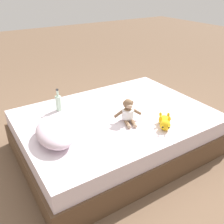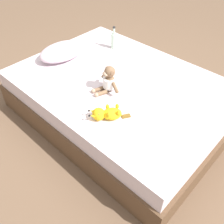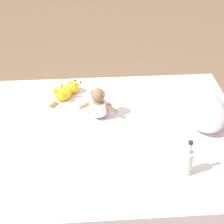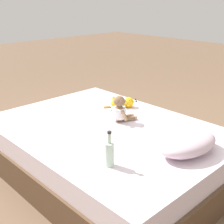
{
  "view_description": "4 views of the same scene",
  "coord_description": "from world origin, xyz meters",
  "px_view_note": "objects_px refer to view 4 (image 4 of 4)",
  "views": [
    {
      "loc": [
        -1.9,
        1.26,
        1.68
      ],
      "look_at": [
        -0.08,
        0.1,
        0.52
      ],
      "focal_mm": 40.02,
      "sensor_mm": 36.0,
      "label": 1
    },
    {
      "loc": [
        -1.43,
        -1.24,
        1.77
      ],
      "look_at": [
        -0.41,
        -0.28,
        0.49
      ],
      "focal_mm": 39.99,
      "sensor_mm": 36.0,
      "label": 2
    },
    {
      "loc": [
        1.74,
        -0.06,
        1.89
      ],
      "look_at": [
        -0.09,
        0.07,
        0.52
      ],
      "focal_mm": 53.79,
      "sensor_mm": 36.0,
      "label": 3
    },
    {
      "loc": [
        1.6,
        1.73,
        1.46
      ],
      "look_at": [
        -0.04,
        0.01,
        0.56
      ],
      "focal_mm": 49.27,
      "sensor_mm": 36.0,
      "label": 4
    }
  ],
  "objects_px": {
    "bed": "(107,150)",
    "pillow": "(187,143)",
    "plush_yellow_creature": "(123,103)",
    "plush_monkey": "(120,111)",
    "glass_bottle": "(109,153)"
  },
  "relations": [
    {
      "from": "pillow",
      "to": "plush_monkey",
      "type": "distance_m",
      "value": 0.73
    },
    {
      "from": "pillow",
      "to": "plush_monkey",
      "type": "xyz_separation_m",
      "value": [
        -0.07,
        -0.73,
        0.02
      ]
    },
    {
      "from": "pillow",
      "to": "plush_yellow_creature",
      "type": "xyz_separation_m",
      "value": [
        -0.34,
        -0.96,
        -0.03
      ]
    },
    {
      "from": "bed",
      "to": "plush_yellow_creature",
      "type": "height_order",
      "value": "plush_yellow_creature"
    },
    {
      "from": "plush_yellow_creature",
      "to": "bed",
      "type": "bearing_deg",
      "value": 29.74
    },
    {
      "from": "bed",
      "to": "plush_monkey",
      "type": "distance_m",
      "value": 0.36
    },
    {
      "from": "glass_bottle",
      "to": "plush_monkey",
      "type": "bearing_deg",
      "value": -140.43
    },
    {
      "from": "plush_monkey",
      "to": "pillow",
      "type": "bearing_deg",
      "value": 84.43
    },
    {
      "from": "plush_monkey",
      "to": "glass_bottle",
      "type": "bearing_deg",
      "value": 39.57
    },
    {
      "from": "pillow",
      "to": "plush_yellow_creature",
      "type": "bearing_deg",
      "value": -109.53
    },
    {
      "from": "pillow",
      "to": "bed",
      "type": "bearing_deg",
      "value": -81.42
    },
    {
      "from": "plush_monkey",
      "to": "plush_yellow_creature",
      "type": "height_order",
      "value": "plush_monkey"
    },
    {
      "from": "bed",
      "to": "pillow",
      "type": "height_order",
      "value": "pillow"
    },
    {
      "from": "bed",
      "to": "pillow",
      "type": "bearing_deg",
      "value": 98.58
    },
    {
      "from": "plush_monkey",
      "to": "plush_yellow_creature",
      "type": "distance_m",
      "value": 0.36
    }
  ]
}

